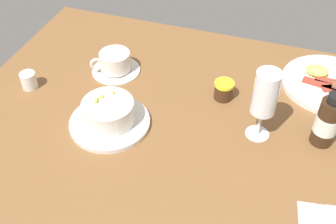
# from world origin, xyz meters

# --- Properties ---
(ground_plane) EXTENTS (1.10, 0.84, 0.03)m
(ground_plane) POSITION_xyz_m (0.00, 0.00, -0.01)
(ground_plane) COLOR brown
(porridge_bowl) EXTENTS (0.19, 0.19, 0.07)m
(porridge_bowl) POSITION_xyz_m (-0.16, -0.06, 0.03)
(porridge_bowl) COLOR silver
(porridge_bowl) RESTS_ON ground_plane
(coffee_cup) EXTENTS (0.13, 0.13, 0.06)m
(coffee_cup) POSITION_xyz_m (-0.23, 0.14, 0.03)
(coffee_cup) COLOR silver
(coffee_cup) RESTS_ON ground_plane
(creamer_jug) EXTENTS (0.04, 0.05, 0.05)m
(creamer_jug) POSITION_xyz_m (-0.42, 0.00, 0.02)
(creamer_jug) COLOR silver
(creamer_jug) RESTS_ON ground_plane
(wine_glass) EXTENTS (0.06, 0.06, 0.18)m
(wine_glass) POSITION_xyz_m (0.19, 0.02, 0.12)
(wine_glass) COLOR white
(wine_glass) RESTS_ON ground_plane
(jam_jar) EXTENTS (0.05, 0.05, 0.05)m
(jam_jar) POSITION_xyz_m (0.08, 0.12, 0.03)
(jam_jar) COLOR #402616
(jam_jar) RESTS_ON ground_plane
(sauce_bottle_brown) EXTENTS (0.05, 0.05, 0.14)m
(sauce_bottle_brown) POSITION_xyz_m (0.33, 0.04, 0.06)
(sauce_bottle_brown) COLOR #382314
(sauce_bottle_brown) RESTS_ON ground_plane
(breakfast_plate) EXTENTS (0.25, 0.25, 0.04)m
(breakfast_plate) POSITION_xyz_m (0.34, 0.26, 0.01)
(breakfast_plate) COLOR silver
(breakfast_plate) RESTS_ON ground_plane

